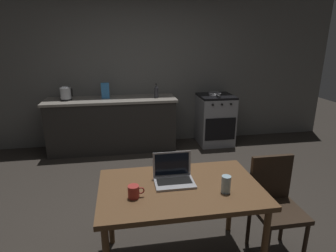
{
  "coord_description": "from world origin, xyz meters",
  "views": [
    {
      "loc": [
        -0.43,
        -2.72,
        1.86
      ],
      "look_at": [
        0.14,
        0.61,
        0.81
      ],
      "focal_mm": 30.02,
      "sensor_mm": 36.0,
      "label": 1
    }
  ],
  "objects_px": {
    "coffee_mug": "(134,192)",
    "cereal_box": "(105,91)",
    "stove_oven": "(215,119)",
    "drinking_glass": "(226,184)",
    "bottle": "(156,91)",
    "dining_table": "(180,194)",
    "electric_kettle": "(66,94)",
    "chair": "(275,200)",
    "laptop": "(174,176)",
    "frying_pan": "(215,94)"
  },
  "relations": [
    {
      "from": "drinking_glass",
      "to": "stove_oven",
      "type": "bearing_deg",
      "value": 72.57
    },
    {
      "from": "chair",
      "to": "frying_pan",
      "type": "bearing_deg",
      "value": 89.59
    },
    {
      "from": "cereal_box",
      "to": "bottle",
      "type": "bearing_deg",
      "value": -4.75
    },
    {
      "from": "chair",
      "to": "laptop",
      "type": "xyz_separation_m",
      "value": [
        -0.89,
        0.07,
        0.27
      ]
    },
    {
      "from": "frying_pan",
      "to": "drinking_glass",
      "type": "xyz_separation_m",
      "value": [
        -0.87,
        -2.87,
        -0.12
      ]
    },
    {
      "from": "dining_table",
      "to": "laptop",
      "type": "bearing_deg",
      "value": 114.33
    },
    {
      "from": "drinking_glass",
      "to": "bottle",
      "type": "bearing_deg",
      "value": 93.34
    },
    {
      "from": "coffee_mug",
      "to": "cereal_box",
      "type": "distance_m",
      "value": 2.91
    },
    {
      "from": "chair",
      "to": "electric_kettle",
      "type": "relative_size",
      "value": 4.01
    },
    {
      "from": "chair",
      "to": "frying_pan",
      "type": "relative_size",
      "value": 2.24
    },
    {
      "from": "stove_oven",
      "to": "laptop",
      "type": "xyz_separation_m",
      "value": [
        -1.27,
        -2.67,
        0.33
      ]
    },
    {
      "from": "laptop",
      "to": "stove_oven",
      "type": "bearing_deg",
      "value": 76.09
    },
    {
      "from": "electric_kettle",
      "to": "coffee_mug",
      "type": "relative_size",
      "value": 1.79
    },
    {
      "from": "coffee_mug",
      "to": "dining_table",
      "type": "bearing_deg",
      "value": 15.46
    },
    {
      "from": "coffee_mug",
      "to": "electric_kettle",
      "type": "bearing_deg",
      "value": 108.23
    },
    {
      "from": "electric_kettle",
      "to": "bottle",
      "type": "height_order",
      "value": "bottle"
    },
    {
      "from": "dining_table",
      "to": "coffee_mug",
      "type": "height_order",
      "value": "coffee_mug"
    },
    {
      "from": "electric_kettle",
      "to": "drinking_glass",
      "type": "bearing_deg",
      "value": -60.55
    },
    {
      "from": "cereal_box",
      "to": "chair",
      "type": "bearing_deg",
      "value": -60.87
    },
    {
      "from": "laptop",
      "to": "cereal_box",
      "type": "xyz_separation_m",
      "value": [
        -0.65,
        2.69,
        0.25
      ]
    },
    {
      "from": "bottle",
      "to": "frying_pan",
      "type": "height_order",
      "value": "bottle"
    },
    {
      "from": "frying_pan",
      "to": "drinking_glass",
      "type": "distance_m",
      "value": 3.0
    },
    {
      "from": "chair",
      "to": "bottle",
      "type": "xyz_separation_m",
      "value": [
        -0.69,
        2.69,
        0.5
      ]
    },
    {
      "from": "bottle",
      "to": "electric_kettle",
      "type": "bearing_deg",
      "value": 178.05
    },
    {
      "from": "dining_table",
      "to": "chair",
      "type": "bearing_deg",
      "value": 1.35
    },
    {
      "from": "laptop",
      "to": "frying_pan",
      "type": "height_order",
      "value": "laptop"
    },
    {
      "from": "stove_oven",
      "to": "chair",
      "type": "height_order",
      "value": "stove_oven"
    },
    {
      "from": "dining_table",
      "to": "coffee_mug",
      "type": "bearing_deg",
      "value": -164.54
    },
    {
      "from": "coffee_mug",
      "to": "drinking_glass",
      "type": "relative_size",
      "value": 0.92
    },
    {
      "from": "bottle",
      "to": "coffee_mug",
      "type": "relative_size",
      "value": 1.95
    },
    {
      "from": "electric_kettle",
      "to": "coffee_mug",
      "type": "bearing_deg",
      "value": -71.77
    },
    {
      "from": "chair",
      "to": "coffee_mug",
      "type": "xyz_separation_m",
      "value": [
        -1.22,
        -0.12,
        0.27
      ]
    },
    {
      "from": "electric_kettle",
      "to": "cereal_box",
      "type": "relative_size",
      "value": 0.84
    },
    {
      "from": "dining_table",
      "to": "electric_kettle",
      "type": "bearing_deg",
      "value": 115.48
    },
    {
      "from": "cereal_box",
      "to": "electric_kettle",
      "type": "bearing_deg",
      "value": -178.18
    },
    {
      "from": "cereal_box",
      "to": "laptop",
      "type": "bearing_deg",
      "value": -76.48
    },
    {
      "from": "bottle",
      "to": "drinking_glass",
      "type": "xyz_separation_m",
      "value": [
        0.17,
        -2.85,
        -0.21
      ]
    },
    {
      "from": "laptop",
      "to": "coffee_mug",
      "type": "relative_size",
      "value": 2.59
    },
    {
      "from": "dining_table",
      "to": "cereal_box",
      "type": "distance_m",
      "value": 2.88
    },
    {
      "from": "stove_oven",
      "to": "drinking_glass",
      "type": "height_order",
      "value": "stove_oven"
    },
    {
      "from": "bottle",
      "to": "frying_pan",
      "type": "xyz_separation_m",
      "value": [
        1.04,
        0.02,
        -0.09
      ]
    },
    {
      "from": "drinking_glass",
      "to": "chair",
      "type": "bearing_deg",
      "value": 17.22
    },
    {
      "from": "coffee_mug",
      "to": "cereal_box",
      "type": "xyz_separation_m",
      "value": [
        -0.31,
        2.88,
        0.25
      ]
    },
    {
      "from": "stove_oven",
      "to": "bottle",
      "type": "distance_m",
      "value": 1.22
    },
    {
      "from": "stove_oven",
      "to": "coffee_mug",
      "type": "xyz_separation_m",
      "value": [
        -1.6,
        -2.86,
        0.33
      ]
    },
    {
      "from": "dining_table",
      "to": "drinking_glass",
      "type": "height_order",
      "value": "drinking_glass"
    },
    {
      "from": "coffee_mug",
      "to": "cereal_box",
      "type": "bearing_deg",
      "value": 96.22
    },
    {
      "from": "bottle",
      "to": "dining_table",
      "type": "bearing_deg",
      "value": -93.32
    },
    {
      "from": "electric_kettle",
      "to": "stove_oven",
      "type": "bearing_deg",
      "value": -0.06
    },
    {
      "from": "chair",
      "to": "cereal_box",
      "type": "distance_m",
      "value": 3.2
    }
  ]
}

